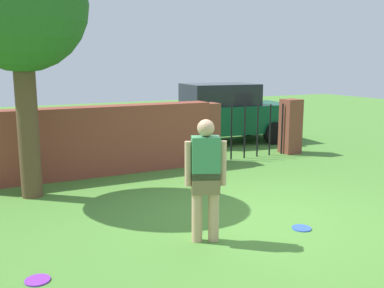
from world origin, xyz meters
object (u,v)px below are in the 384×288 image
at_px(car, 219,113).
at_px(frisbee_blue, 302,228).
at_px(tree, 20,7).
at_px(person, 206,175).
at_px(frisbee_purple, 38,280).

bearing_deg(car, frisbee_blue, -104.90).
xyz_separation_m(car, frisbee_blue, (-2.36, -6.46, -0.85)).
distance_m(tree, person, 4.26).
bearing_deg(frisbee_blue, person, 170.50).
bearing_deg(frisbee_blue, tree, 134.22).
relative_size(car, frisbee_blue, 16.06).
bearing_deg(car, frisbee_purple, -127.70).
bearing_deg(frisbee_blue, frisbee_purple, 178.67).
xyz_separation_m(person, frisbee_purple, (-2.14, -0.16, -0.89)).
distance_m(tree, frisbee_blue, 5.63).
bearing_deg(person, frisbee_blue, -167.66).
relative_size(frisbee_blue, frisbee_purple, 1.00).
distance_m(tree, frisbee_purple, 4.56).
relative_size(tree, frisbee_blue, 16.21).
relative_size(tree, person, 2.70).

